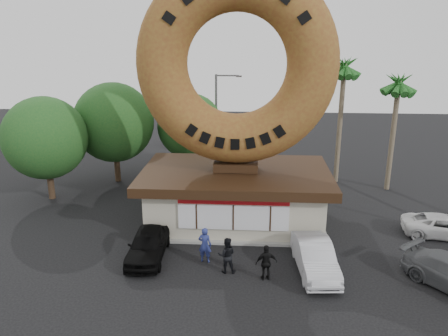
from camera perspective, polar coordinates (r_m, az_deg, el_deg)
name	(u,v)px	position (r m, az deg, el deg)	size (l,w,h in m)	color
ground	(230,271)	(21.86, 0.82, -13.33)	(90.00, 90.00, 0.00)	black
donut_shop	(236,194)	(26.50, 1.52, -3.42)	(11.20, 7.20, 3.80)	beige
giant_donut	(237,65)	(24.86, 1.67, 13.36)	(11.26, 11.26, 2.87)	olive
tree_west	(114,123)	(34.08, -14.19, 5.78)	(6.00, 6.00, 7.65)	#473321
tree_mid	(190,126)	(34.88, -4.44, 5.47)	(5.20, 5.20, 6.63)	#473321
tree_far	(45,138)	(31.82, -22.33, 3.64)	(5.60, 5.60, 7.14)	#473321
palm_near	(344,72)	(33.55, 15.41, 12.03)	(2.60, 2.60, 9.75)	#726651
palm_far	(398,87)	(33.07, 21.82, 9.74)	(2.60, 2.60, 8.75)	#726651
street_lamp	(218,118)	(35.53, -0.78, 6.49)	(2.11, 0.20, 8.00)	#59595E
person_left	(205,245)	(22.27, -2.51, -10.00)	(0.68, 0.45, 1.86)	navy
person_center	(227,255)	(21.37, 0.36, -11.32)	(0.88, 0.68, 1.80)	black
person_right	(266,263)	(20.89, 5.55, -12.21)	(1.03, 0.43, 1.76)	black
car_black	(148,244)	(23.05, -9.92, -9.74)	(1.79, 4.46, 1.52)	black
car_silver	(315,257)	(21.94, 11.78, -11.31)	(1.62, 4.63, 1.53)	#B8B9BE
car_white	(443,226)	(27.93, 26.73, -6.79)	(2.05, 4.46, 1.24)	silver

